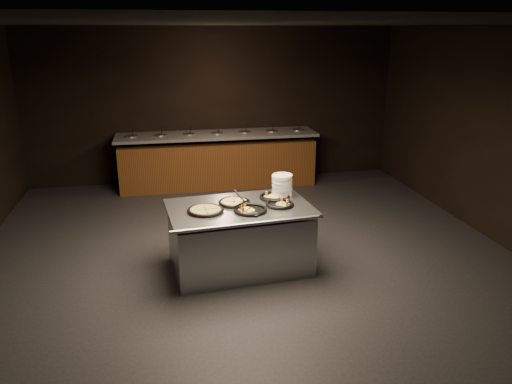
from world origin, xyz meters
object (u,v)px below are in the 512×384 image
at_px(serving_counter, 240,239).
at_px(plate_stack, 282,185).
at_px(pan_veggie_whole, 206,210).
at_px(pan_cheese_whole, 234,202).

height_order(serving_counter, plate_stack, plate_stack).
distance_m(serving_counter, pan_veggie_whole, 0.62).
xyz_separation_m(serving_counter, plate_stack, (0.60, 0.31, 0.56)).
bearing_deg(pan_veggie_whole, pan_cheese_whole, 30.20).
bearing_deg(pan_cheese_whole, plate_stack, 17.02).
height_order(serving_counter, pan_cheese_whole, pan_cheese_whole).
xyz_separation_m(serving_counter, pan_veggie_whole, (-0.42, -0.10, 0.44)).
bearing_deg(plate_stack, pan_cheese_whole, -162.98).
bearing_deg(serving_counter, pan_cheese_whole, 107.58).
relative_size(serving_counter, plate_stack, 6.63).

